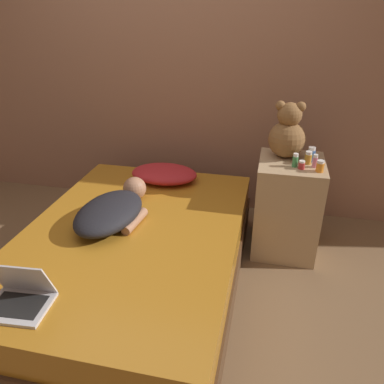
{
  "coord_description": "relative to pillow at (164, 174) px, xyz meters",
  "views": [
    {
      "loc": [
        0.79,
        -1.83,
        1.68
      ],
      "look_at": [
        0.33,
        0.24,
        0.6
      ],
      "focal_mm": 35.0,
      "sensor_mm": 36.0,
      "label": 1
    }
  ],
  "objects": [
    {
      "name": "ground_plane",
      "position": [
        0.0,
        -0.74,
        -0.48
      ],
      "size": [
        12.0,
        12.0,
        0.0
      ],
      "primitive_type": "plane",
      "color": "brown"
    },
    {
      "name": "wall_back",
      "position": [
        0.0,
        0.51,
        0.82
      ],
      "size": [
        8.0,
        0.06,
        2.6
      ],
      "color": "#996B51",
      "rests_on": "ground_plane"
    },
    {
      "name": "bed",
      "position": [
        0.0,
        -0.74,
        -0.27
      ],
      "size": [
        1.34,
        1.93,
        0.42
      ],
      "color": "#4C331E",
      "rests_on": "ground_plane"
    },
    {
      "name": "nightstand",
      "position": [
        0.95,
        -0.09,
        -0.13
      ],
      "size": [
        0.45,
        0.48,
        0.71
      ],
      "color": "tan",
      "rests_on": "ground_plane"
    },
    {
      "name": "pillow",
      "position": [
        0.0,
        0.0,
        0.0
      ],
      "size": [
        0.52,
        0.35,
        0.12
      ],
      "color": "red",
      "rests_on": "bed"
    },
    {
      "name": "person_lying",
      "position": [
        -0.15,
        -0.65,
        0.02
      ],
      "size": [
        0.43,
        0.74,
        0.16
      ],
      "rotation": [
        0.0,
        0.0,
        -0.12
      ],
      "color": "black",
      "rests_on": "bed"
    },
    {
      "name": "laptop",
      "position": [
        -0.27,
        -1.45,
        -0.01
      ],
      "size": [
        0.3,
        0.24,
        0.22
      ],
      "rotation": [
        0.0,
        0.0,
        0.08
      ],
      "color": "silver",
      "rests_on": "bed"
    },
    {
      "name": "teddy_bear",
      "position": [
        0.9,
        -0.0,
        0.39
      ],
      "size": [
        0.26,
        0.26,
        0.39
      ],
      "color": "brown",
      "rests_on": "nightstand"
    },
    {
      "name": "bottle_orange",
      "position": [
        1.12,
        -0.23,
        0.26
      ],
      "size": [
        0.05,
        0.05,
        0.08
      ],
      "color": "orange",
      "rests_on": "nightstand"
    },
    {
      "name": "bottle_red",
      "position": [
        1.01,
        -0.21,
        0.25
      ],
      "size": [
        0.04,
        0.04,
        0.06
      ],
      "color": "#B72D2D",
      "rests_on": "nightstand"
    },
    {
      "name": "bottle_blue",
      "position": [
        1.07,
        -0.06,
        0.27
      ],
      "size": [
        0.05,
        0.05,
        0.1
      ],
      "color": "#3866B2",
      "rests_on": "nightstand"
    },
    {
      "name": "bottle_green",
      "position": [
        0.96,
        -0.18,
        0.27
      ],
      "size": [
        0.04,
        0.04,
        0.09
      ],
      "color": "#3D8E4C",
      "rests_on": "nightstand"
    },
    {
      "name": "bottle_amber",
      "position": [
        1.05,
        -0.11,
        0.27
      ],
      "size": [
        0.05,
        0.05,
        0.09
      ],
      "color": "gold",
      "rests_on": "nightstand"
    },
    {
      "name": "bottle_pink",
      "position": [
        1.09,
        -0.16,
        0.27
      ],
      "size": [
        0.03,
        0.03,
        0.09
      ],
      "color": "pink",
      "rests_on": "nightstand"
    }
  ]
}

